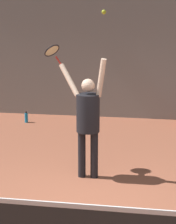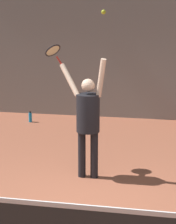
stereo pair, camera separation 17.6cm
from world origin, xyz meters
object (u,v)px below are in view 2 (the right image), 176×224
Objects in this scene: tennis_player at (88,117)px; water_bottle at (30,117)px; tennis_ball at (104,12)px; tennis_racket at (53,51)px.

tennis_player is 4.11m from water_bottle.
water_bottle is at bearing 124.99° from tennis_ball.
tennis_ball is (0.27, -0.14, 1.70)m from tennis_player.
tennis_racket is at bearing -63.33° from water_bottle.
tennis_ball is at bearing -26.98° from tennis_player.
tennis_racket is 3.87m from water_bottle.
tennis_player is at bearing -57.07° from water_bottle.
water_bottle is (-2.17, 3.36, -0.94)m from tennis_player.
tennis_racket is (-0.68, 0.38, 1.04)m from tennis_player.
tennis_racket reaches higher than water_bottle.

